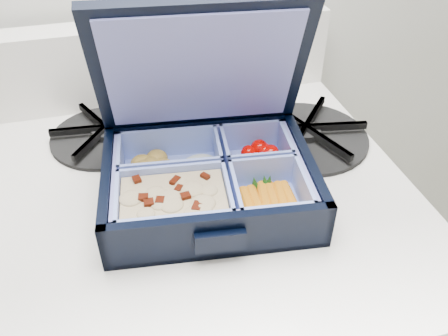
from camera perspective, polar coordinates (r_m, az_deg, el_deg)
name	(u,v)px	position (r m, az deg, el deg)	size (l,w,h in m)	color
bento_box	(209,181)	(0.57, -1.81, -1.63)	(0.25, 0.19, 0.06)	black
burner_grate	(305,131)	(0.69, 9.73, 4.44)	(0.18, 0.18, 0.03)	black
burner_grate_rear	(106,132)	(0.71, -13.95, 4.19)	(0.16, 0.16, 0.02)	black
fork	(243,132)	(0.70, 2.30, 4.35)	(0.03, 0.19, 0.01)	silver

